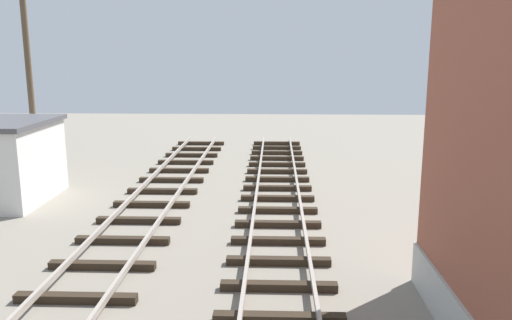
{
  "coord_description": "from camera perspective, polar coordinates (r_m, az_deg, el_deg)",
  "views": [
    {
      "loc": [
        0.45,
        -2.17,
        5.0
      ],
      "look_at": [
        -0.05,
        11.74,
        2.09
      ],
      "focal_mm": 36.54,
      "sensor_mm": 36.0,
      "label": 1
    }
  ],
  "objects": [
    {
      "name": "utility_pole_far",
      "position": [
        22.85,
        -23.63,
        9.15
      ],
      "size": [
        1.8,
        0.24,
        8.28
      ],
      "color": "brown",
      "rests_on": "ground"
    },
    {
      "name": "control_hut",
      "position": [
        19.5,
        -25.87,
        -0.07
      ],
      "size": [
        3.0,
        3.8,
        2.76
      ],
      "color": "silver",
      "rests_on": "ground"
    }
  ]
}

